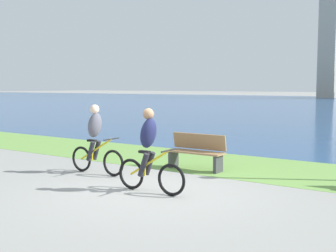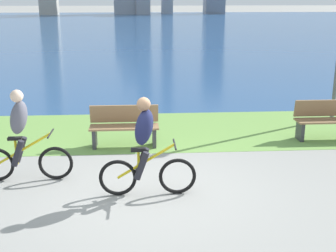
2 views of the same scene
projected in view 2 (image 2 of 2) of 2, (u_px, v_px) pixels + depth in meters
name	position (u px, v px, depth m)	size (l,w,h in m)	color
ground_plane	(148.00, 191.00, 7.50)	(300.00, 300.00, 0.00)	gray
grass_strip_bayside	(145.00, 131.00, 10.87)	(120.00, 3.30, 0.01)	#6B9947
bay_water_surface	(139.00, 25.00, 50.73)	(300.00, 80.00, 0.00)	navy
cyclist_lead	(145.00, 147.00, 7.16)	(1.61, 0.52, 1.66)	black
cyclist_trailing	(21.00, 136.00, 7.74)	(1.66, 0.52, 1.66)	black
bench_near_path	(328.00, 120.00, 10.17)	(1.50, 0.47, 0.90)	olive
bench_far_along_path	(124.00, 126.00, 9.67)	(1.50, 0.47, 0.90)	olive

